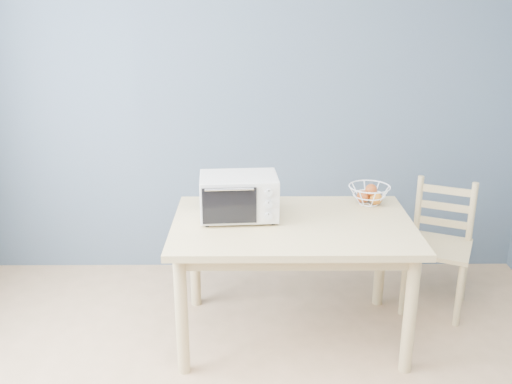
{
  "coord_description": "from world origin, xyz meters",
  "views": [
    {
      "loc": [
        0.0,
        -1.78,
        2.0
      ],
      "look_at": [
        0.02,
        1.31,
        0.93
      ],
      "focal_mm": 40.0,
      "sensor_mm": 36.0,
      "label": 1
    }
  ],
  "objects_px": {
    "dining_table": "(292,238)",
    "toaster_oven": "(236,196)",
    "fruit_basket": "(369,194)",
    "dining_chair": "(439,248)"
  },
  "relations": [
    {
      "from": "toaster_oven",
      "to": "dining_chair",
      "type": "distance_m",
      "value": 1.44
    },
    {
      "from": "dining_table",
      "to": "dining_chair",
      "type": "bearing_deg",
      "value": 19.61
    },
    {
      "from": "dining_table",
      "to": "fruit_basket",
      "type": "height_order",
      "value": "fruit_basket"
    },
    {
      "from": "fruit_basket",
      "to": "dining_chair",
      "type": "xyz_separation_m",
      "value": [
        0.49,
        0.05,
        -0.39
      ]
    },
    {
      "from": "dining_table",
      "to": "fruit_basket",
      "type": "relative_size",
      "value": 4.95
    },
    {
      "from": "dining_table",
      "to": "toaster_oven",
      "type": "bearing_deg",
      "value": 168.67
    },
    {
      "from": "fruit_basket",
      "to": "dining_chair",
      "type": "bearing_deg",
      "value": 5.63
    },
    {
      "from": "dining_table",
      "to": "dining_chair",
      "type": "height_order",
      "value": "dining_chair"
    },
    {
      "from": "fruit_basket",
      "to": "dining_table",
      "type": "bearing_deg",
      "value": -148.61
    },
    {
      "from": "dining_table",
      "to": "dining_chair",
      "type": "relative_size",
      "value": 1.63
    }
  ]
}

